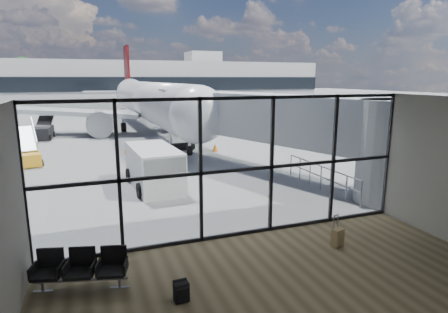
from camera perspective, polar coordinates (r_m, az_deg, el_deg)
ground at (r=50.99m, az=-15.36°, el=5.80°), size 220.00×220.00×0.00m
lounge_shell at (r=7.59m, az=15.99°, el=-6.89°), size 12.02×8.01×4.51m
glass_curtain_wall at (r=11.75m, az=2.02°, el=-1.84°), size 12.10×0.12×4.50m
jet_bridge at (r=20.03m, az=7.38°, el=5.27°), size 8.00×16.50×4.33m
apron_railing at (r=17.75m, az=14.55°, el=-2.58°), size 0.06×5.46×1.11m
far_terminal at (r=72.63m, az=-17.61°, el=10.69°), size 80.00×12.20×11.00m
tree_5 at (r=83.25m, az=-28.19°, el=11.09°), size 6.27×6.27×9.03m
seating_row at (r=10.08m, az=-20.91°, el=-15.39°), size 2.22×1.14×0.98m
backpack at (r=9.14m, az=-6.50°, el=-19.80°), size 0.35×0.33×0.51m
suitcase at (r=12.09m, az=16.96°, el=-11.72°), size 0.41×0.34×0.99m
airliner at (r=37.86m, az=-11.32°, el=8.30°), size 31.01×35.89×9.24m
service_van at (r=17.67m, az=-10.56°, el=-1.62°), size 2.31×4.44×1.89m
belt_loader at (r=34.98m, az=-25.88°, el=3.41°), size 1.78×3.95×1.77m
mobile_stairs at (r=25.02m, az=-27.98°, el=0.05°), size 2.04×3.21×2.10m
traffic_cone_a at (r=26.44m, az=-14.54°, el=1.24°), size 0.48×0.48×0.68m
traffic_cone_b at (r=26.23m, az=-1.38°, el=1.42°), size 0.40×0.40×0.57m
traffic_cone_c at (r=28.30m, az=-11.08°, el=2.01°), size 0.42×0.42×0.60m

